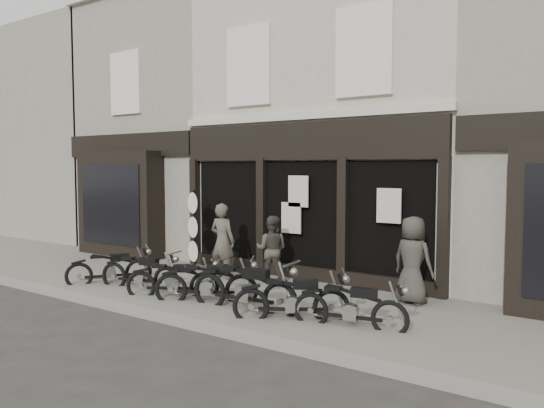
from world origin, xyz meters
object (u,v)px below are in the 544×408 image
Objects in this scene: motorcycle_1 at (141,276)px; motorcycle_2 at (174,283)px; motorcycle_0 at (110,271)px; motorcycle_6 at (351,311)px; man_right at (413,260)px; motorcycle_5 at (293,303)px; motorcycle_4 at (245,292)px; man_centre at (272,249)px; motorcycle_3 at (207,287)px; man_left at (223,241)px; advert_sign_post at (194,234)px.

motorcycle_1 is 1.13× the size of motorcycle_2.
motorcycle_6 is at bearing -52.98° from motorcycle_0.
motorcycle_5 is at bearing 70.60° from man_right.
motorcycle_1 is 0.86× the size of motorcycle_4.
man_centre reaches higher than motorcycle_6.
motorcycle_3 is 4.15m from man_right.
man_left is at bearing 50.93° from motorcycle_1.
advert_sign_post is at bearing 86.27° from motorcycle_1.
motorcycle_1 is 1.15m from motorcycle_2.
advert_sign_post is (-1.52, 2.22, 0.71)m from motorcycle_2.
motorcycle_4 is 2.42m from man_centre.
motorcycle_6 is at bearing 154.86° from man_left.
motorcycle_4 is 2.96m from man_left.
man_left is at bearing -9.67° from motorcycle_0.
advert_sign_post is (-2.39, 2.14, 0.69)m from motorcycle_3.
man_left reaches higher than motorcycle_0.
motorcycle_0 is 6.22m from motorcycle_6.
motorcycle_3 is 1.04× the size of man_left.
advert_sign_post is at bearing 106.87° from motorcycle_3.
motorcycle_2 is at bearing 44.93° from man_centre.
motorcycle_3 is 1.21× the size of man_centre.
motorcycle_4 is at bearing -31.14° from motorcycle_2.
motorcycle_3 reaches higher than motorcycle_2.
motorcycle_4 is at bearing 135.46° from man_left.
motorcycle_6 is at bearing 93.31° from man_right.
motorcycle_5 is at bearing 111.09° from man_centre.
motorcycle_5 is 0.84× the size of advert_sign_post.
man_right reaches higher than motorcycle_2.
advert_sign_post is at bearing -21.58° from man_centre.
man_right reaches higher than motorcycle_1.
motorcycle_6 is (5.19, 0.07, -0.01)m from motorcycle_1.
motorcycle_1 is at bearing 33.28° from man_right.
man_right is 5.88m from advert_sign_post.
motorcycle_6 is 5.97m from advert_sign_post.
motorcycle_4 is at bearing -13.01° from advert_sign_post.
man_centre is at bearing 34.68° from motorcycle_2.
motorcycle_4 reaches higher than motorcycle_2.
motorcycle_6 reaches higher than motorcycle_0.
motorcycle_6 is (6.22, 0.09, 0.01)m from motorcycle_0.
motorcycle_0 is at bearing 173.40° from motorcycle_4.
motorcycle_0 is 0.98× the size of man_right.
motorcycle_4 is (4.07, -0.08, 0.07)m from motorcycle_0.
motorcycle_3 is at bearing 43.73° from man_right.
man_left reaches higher than motorcycle_6.
man_centre reaches higher than motorcycle_2.
motorcycle_1 is 1.16× the size of man_right.
advert_sign_post is at bearing 141.39° from motorcycle_4.
motorcycle_5 is 3.85m from man_left.
advert_sign_post is (-5.56, 2.05, 0.71)m from motorcycle_6.
motorcycle_2 is at bearing -18.59° from motorcycle_1.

